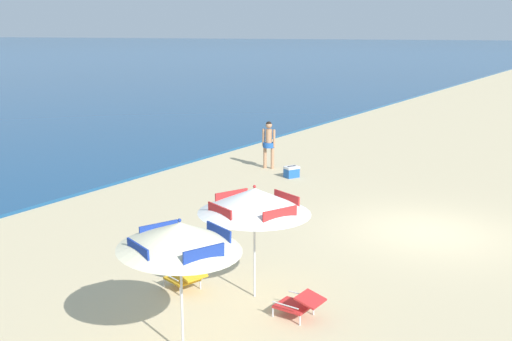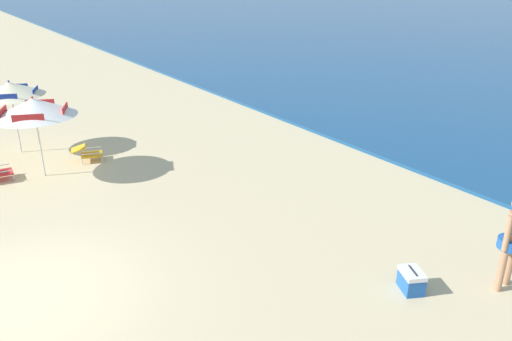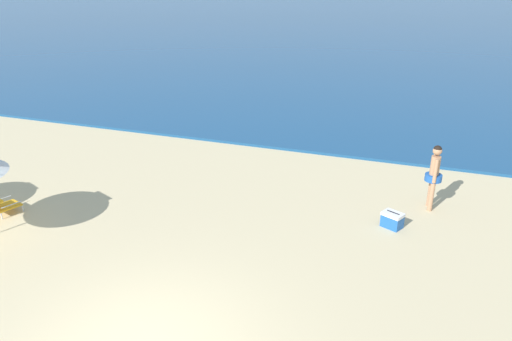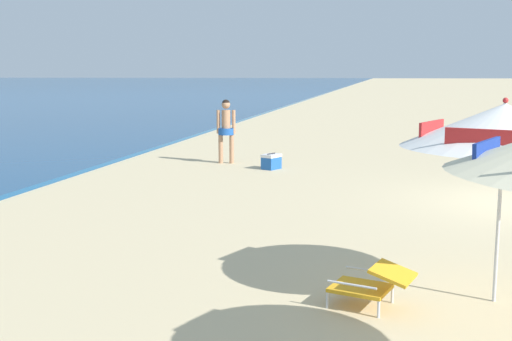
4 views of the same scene
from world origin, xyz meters
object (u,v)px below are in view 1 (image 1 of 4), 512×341
cooler_box (292,172)px  beach_umbrella_striped_main (254,201)px  beach_umbrella_striped_second (180,236)px  lounge_chair_under_umbrella (299,303)px  lounge_chair_beside_umbrella (186,277)px  person_standing_near_shore (269,141)px

cooler_box → beach_umbrella_striped_main: bearing=-155.8°
beach_umbrella_striped_second → beach_umbrella_striped_main: bearing=3.7°
lounge_chair_under_umbrella → cooler_box: 11.03m
beach_umbrella_striped_second → lounge_chair_beside_umbrella: (1.99, 1.49, -1.71)m
beach_umbrella_striped_main → lounge_chair_under_umbrella: bearing=-107.3°
beach_umbrella_striped_second → cooler_box: beach_umbrella_striped_second is taller
beach_umbrella_striped_main → lounge_chair_beside_umbrella: (-0.47, 1.34, -1.67)m
lounge_chair_under_umbrella → person_standing_near_shore: bearing=32.9°
beach_umbrella_striped_second → cooler_box: size_ratio=3.80×
cooler_box → beach_umbrella_striped_second: bearing=-159.8°
lounge_chair_under_umbrella → lounge_chair_beside_umbrella: 2.51m
lounge_chair_beside_umbrella → person_standing_near_shore: bearing=22.0°
lounge_chair_beside_umbrella → person_standing_near_shore: (10.60, 4.28, 0.76)m
lounge_chair_under_umbrella → person_standing_near_shore: (10.50, 6.79, 0.76)m
beach_umbrella_striped_second → lounge_chair_beside_umbrella: beach_umbrella_striped_second is taller
lounge_chair_beside_umbrella → cooler_box: 10.15m
beach_umbrella_striped_main → beach_umbrella_striped_second: beach_umbrella_striped_second is taller
person_standing_near_shore → cooler_box: (-0.86, -1.45, -0.84)m
beach_umbrella_striped_main → person_standing_near_shore: bearing=29.0°
beach_umbrella_striped_second → lounge_chair_under_umbrella: (2.09, -1.02, -1.71)m
beach_umbrella_striped_main → lounge_chair_beside_umbrella: bearing=109.3°
person_standing_near_shore → lounge_chair_under_umbrella: bearing=-147.1°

